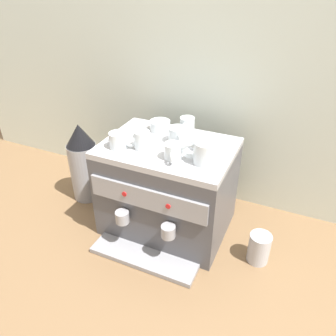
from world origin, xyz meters
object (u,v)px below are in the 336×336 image
at_px(ceramic_bowl_1, 208,144).
at_px(espresso_machine, 168,188).
at_px(coffee_grinder, 84,163).
at_px(ceramic_cup_4, 118,140).
at_px(ceramic_cup_0, 187,126).
at_px(ceramic_cup_2, 203,153).
at_px(milk_pitcher, 259,248).
at_px(ceramic_bowl_0, 160,126).
at_px(ceramic_cup_5, 178,135).
at_px(ceramic_cup_1, 173,152).
at_px(ceramic_cup_3, 141,140).

bearing_deg(ceramic_bowl_1, espresso_machine, -161.75).
bearing_deg(coffee_grinder, ceramic_cup_4, -23.18).
distance_m(ceramic_cup_0, ceramic_cup_2, 0.24).
distance_m(ceramic_cup_4, milk_pitcher, 0.71).
relative_size(ceramic_cup_2, ceramic_bowl_1, 1.01).
bearing_deg(ceramic_bowl_0, ceramic_cup_4, -111.30).
distance_m(espresso_machine, ceramic_bowl_1, 0.28).
bearing_deg(ceramic_cup_5, espresso_machine, -119.03).
height_order(ceramic_cup_0, ceramic_cup_1, ceramic_cup_0).
height_order(ceramic_cup_5, coffee_grinder, ceramic_cup_5).
height_order(ceramic_cup_2, milk_pitcher, ceramic_cup_2).
xyz_separation_m(ceramic_bowl_0, milk_pitcher, (0.52, -0.17, -0.37)).
height_order(ceramic_cup_3, ceramic_bowl_1, ceramic_cup_3).
distance_m(ceramic_cup_1, milk_pitcher, 0.53).
bearing_deg(ceramic_cup_1, milk_pitcher, 6.29).
distance_m(ceramic_cup_2, ceramic_cup_5, 0.19).
height_order(ceramic_cup_0, ceramic_cup_4, ceramic_cup_0).
height_order(espresso_machine, ceramic_cup_0, ceramic_cup_0).
height_order(ceramic_cup_3, ceramic_bowl_0, ceramic_cup_3).
height_order(ceramic_cup_0, ceramic_cup_3, ceramic_cup_0).
bearing_deg(ceramic_cup_1, ceramic_cup_4, -178.85).
bearing_deg(ceramic_cup_2, ceramic_cup_5, 142.46).
relative_size(ceramic_cup_2, ceramic_bowl_0, 1.43).
distance_m(ceramic_cup_2, ceramic_bowl_1, 0.12).
height_order(ceramic_cup_0, ceramic_cup_2, ceramic_cup_2).
height_order(espresso_machine, ceramic_cup_4, ceramic_cup_4).
bearing_deg(coffee_grinder, ceramic_cup_5, 1.20).
relative_size(espresso_machine, ceramic_cup_2, 4.10).
xyz_separation_m(ceramic_cup_2, ceramic_bowl_1, (-0.02, 0.12, -0.02)).
height_order(ceramic_cup_0, ceramic_cup_5, ceramic_cup_0).
height_order(ceramic_cup_4, coffee_grinder, ceramic_cup_4).
distance_m(ceramic_cup_2, ceramic_bowl_0, 0.33).
xyz_separation_m(espresso_machine, ceramic_cup_2, (0.17, -0.07, 0.25)).
xyz_separation_m(ceramic_cup_4, milk_pitcher, (0.60, 0.04, -0.38)).
height_order(ceramic_cup_1, milk_pitcher, ceramic_cup_1).
relative_size(ceramic_cup_3, coffee_grinder, 0.23).
distance_m(ceramic_cup_0, coffee_grinder, 0.57).
height_order(ceramic_cup_1, ceramic_cup_2, ceramic_cup_2).
relative_size(ceramic_bowl_0, ceramic_bowl_1, 0.70).
height_order(ceramic_cup_1, coffee_grinder, ceramic_cup_1).
bearing_deg(ceramic_cup_3, espresso_machine, 36.16).
distance_m(ceramic_cup_5, milk_pitcher, 0.56).
relative_size(ceramic_cup_0, ceramic_cup_5, 1.00).
xyz_separation_m(ceramic_bowl_0, coffee_grinder, (-0.38, -0.09, -0.23)).
distance_m(espresso_machine, ceramic_cup_3, 0.27).
xyz_separation_m(ceramic_cup_3, milk_pitcher, (0.51, 0.02, -0.39)).
xyz_separation_m(ceramic_cup_5, ceramic_bowl_1, (0.13, 0.00, -0.01)).
relative_size(ceramic_cup_3, ceramic_cup_4, 1.03).
bearing_deg(ceramic_cup_5, ceramic_cup_3, -135.66).
relative_size(espresso_machine, ceramic_bowl_1, 4.14).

